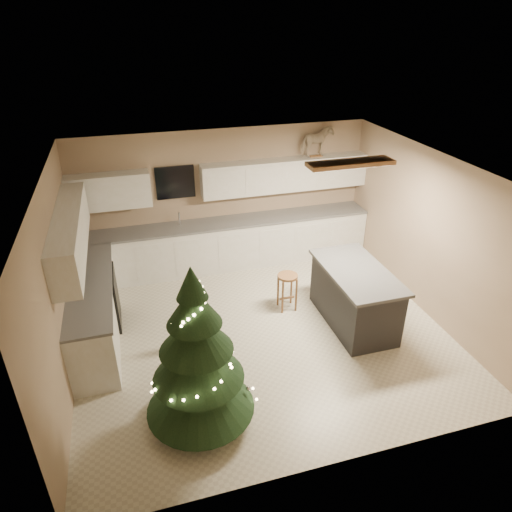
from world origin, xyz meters
name	(u,v)px	position (x,y,z in m)	size (l,w,h in m)	color
ground_plane	(262,331)	(0.00, 0.00, 0.00)	(5.50, 5.50, 0.00)	beige
room_shell	(265,229)	(0.02, 0.00, 1.75)	(5.52, 5.02, 2.61)	tan
cabinetry	(185,249)	(-0.91, 1.65, 0.76)	(5.50, 3.20, 2.00)	white
island	(354,296)	(1.46, -0.16, 0.48)	(0.90, 1.70, 0.95)	black
bar_stool	(287,283)	(0.58, 0.49, 0.48)	(0.33, 0.33, 0.64)	brown
christmas_tree	(198,363)	(-1.22, -1.46, 0.88)	(1.34, 1.30, 2.15)	#3F2816
toddler	(202,322)	(-0.95, -0.04, 0.39)	(0.28, 0.19, 0.77)	black
rocking_horse	(317,141)	(1.75, 2.33, 2.29)	(0.69, 0.47, 0.56)	brown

